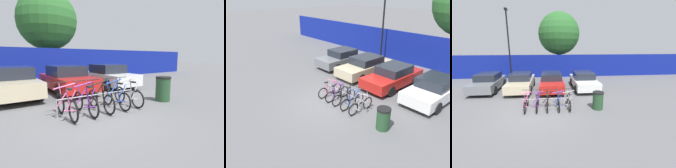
# 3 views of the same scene
# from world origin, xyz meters

# --- Properties ---
(ground_plane) EXTENTS (120.00, 120.00, 0.00)m
(ground_plane) POSITION_xyz_m (0.00, 0.00, 0.00)
(ground_plane) COLOR #59595B
(hoarding_wall) EXTENTS (36.00, 0.16, 2.54)m
(hoarding_wall) POSITION_xyz_m (0.00, 9.50, 1.27)
(hoarding_wall) COLOR navy
(hoarding_wall) RESTS_ON ground
(bike_rack) EXTENTS (3.00, 0.04, 0.57)m
(bike_rack) POSITION_xyz_m (0.57, 0.68, 0.48)
(bike_rack) COLOR gray
(bike_rack) RESTS_ON ground
(bicycle_pink) EXTENTS (0.68, 1.71, 1.05)m
(bicycle_pink) POSITION_xyz_m (-0.65, 0.53, 0.38)
(bicycle_pink) COLOR black
(bicycle_pink) RESTS_ON ground
(bicycle_purple) EXTENTS (0.68, 1.71, 1.05)m
(bicycle_purple) POSITION_xyz_m (-0.01, 0.53, 0.38)
(bicycle_purple) COLOR black
(bicycle_purple) RESTS_ON ground
(bicycle_black) EXTENTS (0.68, 1.71, 1.05)m
(bicycle_black) POSITION_xyz_m (0.56, 0.53, 0.38)
(bicycle_black) COLOR black
(bicycle_black) RESTS_ON ground
(bicycle_blue) EXTENTS (0.68, 1.71, 1.05)m
(bicycle_blue) POSITION_xyz_m (1.20, 0.53, 0.38)
(bicycle_blue) COLOR black
(bicycle_blue) RESTS_ON ground
(bicycle_silver) EXTENTS (0.68, 1.71, 1.05)m
(bicycle_silver) POSITION_xyz_m (1.80, 0.53, 0.38)
(bicycle_silver) COLOR black
(bicycle_silver) RESTS_ON ground
(car_grey) EXTENTS (1.91, 4.10, 1.40)m
(car_grey) POSITION_xyz_m (-4.22, 4.69, 0.69)
(car_grey) COLOR slate
(car_grey) RESTS_ON ground
(car_beige) EXTENTS (1.91, 4.44, 1.40)m
(car_beige) POSITION_xyz_m (-1.59, 4.61, 0.69)
(car_beige) COLOR #C1B28E
(car_beige) RESTS_ON ground
(car_red) EXTENTS (1.91, 4.35, 1.40)m
(car_red) POSITION_xyz_m (0.89, 4.42, 0.69)
(car_red) COLOR red
(car_red) RESTS_ON ground
(car_white) EXTENTS (1.91, 4.19, 1.40)m
(car_white) POSITION_xyz_m (3.59, 4.51, 0.69)
(car_white) COLOR silver
(car_white) RESTS_ON ground
(lamp_post) EXTENTS (0.24, 0.44, 7.04)m
(lamp_post) POSITION_xyz_m (-3.30, 8.50, 3.88)
(lamp_post) COLOR black
(lamp_post) RESTS_ON ground
(trash_bin) EXTENTS (0.63, 0.63, 1.03)m
(trash_bin) POSITION_xyz_m (3.46, 0.21, 0.52)
(trash_bin) COLOR #234728
(trash_bin) RESTS_ON ground
(tree_behind_hoarding) EXTENTS (4.94, 4.94, 7.39)m
(tree_behind_hoarding) POSITION_xyz_m (2.00, 11.30, 4.89)
(tree_behind_hoarding) COLOR brown
(tree_behind_hoarding) RESTS_ON ground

